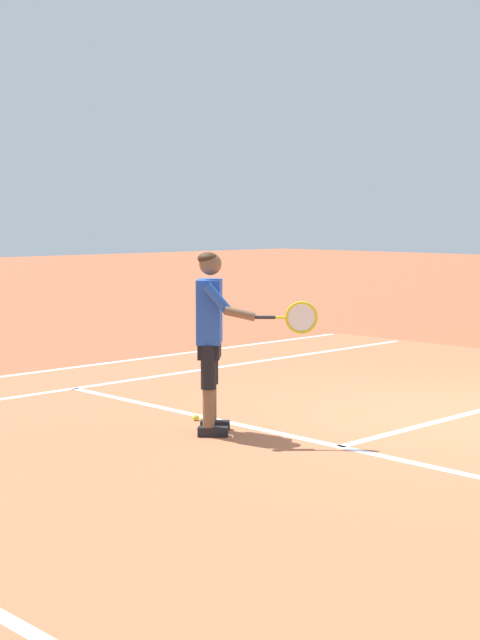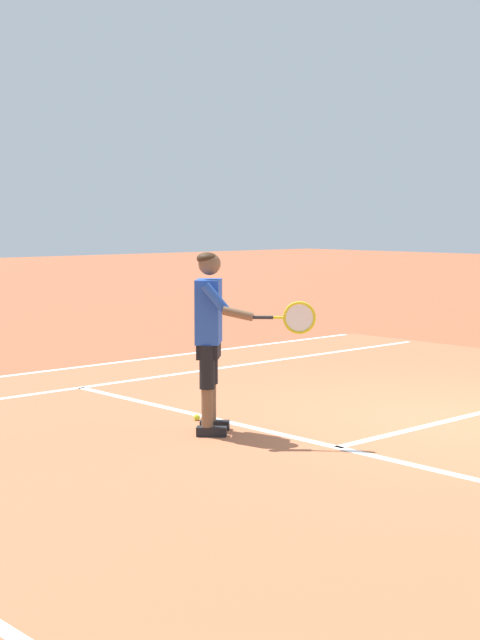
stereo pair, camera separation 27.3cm
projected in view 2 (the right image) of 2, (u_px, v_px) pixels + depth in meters
ground_plane at (460, 418)px, 9.77m from camera, size 80.00×80.00×0.00m
court_inner_surface at (418, 428)px, 9.29m from camera, size 10.98×10.86×0.00m
line_service at (337, 447)px, 8.50m from camera, size 8.23×0.10×0.01m
line_singles_left at (158, 377)px, 12.30m from camera, size 0.10×10.46×0.01m
line_doubles_left at (97, 365)px, 13.31m from camera, size 0.10×10.46×0.01m
tennis_player at (212, 330)px, 8.98m from camera, size 1.17×0.71×1.71m
tennis_ball_near_feet at (197, 417)px, 9.65m from camera, size 0.07×0.07×0.07m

